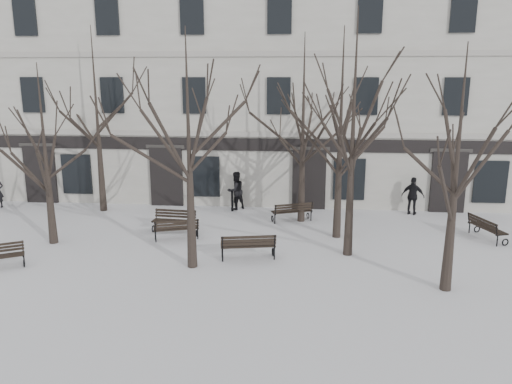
# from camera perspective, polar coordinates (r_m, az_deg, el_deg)

# --- Properties ---
(ground) EXTENTS (100.00, 100.00, 0.00)m
(ground) POSITION_cam_1_polar(r_m,az_deg,el_deg) (17.19, -5.65, -8.52)
(ground) COLOR silver
(ground) RESTS_ON ground
(building) EXTENTS (40.40, 10.20, 11.40)m
(building) POSITION_cam_1_polar(r_m,az_deg,el_deg) (28.80, -0.94, 11.58)
(building) COLOR beige
(building) RESTS_ON ground
(tree_0) EXTENTS (4.76, 4.76, 6.79)m
(tree_0) POSITION_cam_1_polar(r_m,az_deg,el_deg) (20.10, -23.14, 6.17)
(tree_0) COLOR black
(tree_0) RESTS_ON ground
(tree_1) EXTENTS (5.47, 5.47, 7.81)m
(tree_1) POSITION_cam_1_polar(r_m,az_deg,el_deg) (16.13, -7.77, 7.89)
(tree_1) COLOR black
(tree_1) RESTS_ON ground
(tree_2) EXTENTS (5.98, 5.98, 8.55)m
(tree_2) POSITION_cam_1_polar(r_m,az_deg,el_deg) (17.45, 11.14, 9.68)
(tree_2) COLOR black
(tree_2) RESTS_ON ground
(tree_3) EXTENTS (5.07, 5.07, 7.24)m
(tree_3) POSITION_cam_1_polar(r_m,az_deg,el_deg) (15.30, 22.17, 5.40)
(tree_3) COLOR black
(tree_3) RESTS_ON ground
(tree_4) EXTENTS (5.96, 5.96, 8.51)m
(tree_4) POSITION_cam_1_polar(r_m,az_deg,el_deg) (24.29, -17.85, 10.19)
(tree_4) COLOR black
(tree_4) RESTS_ON ground
(tree_5) EXTENTS (5.65, 5.65, 8.08)m
(tree_5) POSITION_cam_1_polar(r_m,az_deg,el_deg) (21.49, 5.44, 9.71)
(tree_5) COLOR black
(tree_5) RESTS_ON ground
(tree_6) EXTENTS (5.69, 5.69, 8.12)m
(tree_6) POSITION_cam_1_polar(r_m,az_deg,el_deg) (19.42, 9.72, 9.29)
(tree_6) COLOR black
(tree_6) RESTS_ON ground
(bench_1) EXTENTS (1.81, 1.15, 0.87)m
(bench_1) POSITION_cam_1_polar(r_m,az_deg,el_deg) (19.89, -9.08, -4.12)
(bench_1) COLOR black
(bench_1) RESTS_ON ground
(bench_2) EXTENTS (2.01, 1.04, 0.97)m
(bench_2) POSITION_cam_1_polar(r_m,az_deg,el_deg) (17.59, -0.90, -6.11)
(bench_2) COLOR black
(bench_2) RESTS_ON ground
(bench_3) EXTENTS (1.82, 0.79, 0.89)m
(bench_3) POSITION_cam_1_polar(r_m,az_deg,el_deg) (20.98, -9.33, -3.18)
(bench_3) COLOR black
(bench_3) RESTS_ON ground
(bench_4) EXTENTS (1.88, 1.25, 0.90)m
(bench_4) POSITION_cam_1_polar(r_m,az_deg,el_deg) (22.10, 4.17, -2.18)
(bench_4) COLOR black
(bench_4) RESTS_ON ground
(bench_5) EXTENTS (1.15, 1.88, 0.90)m
(bench_5) POSITION_cam_1_polar(r_m,az_deg,el_deg) (21.70, 24.80, -3.69)
(bench_5) COLOR black
(bench_5) RESTS_ON ground
(bollard_a) EXTENTS (0.13, 0.13, 1.01)m
(bollard_a) POSITION_cam_1_polar(r_m,az_deg,el_deg) (23.74, -2.73, -0.94)
(bollard_a) COLOR black
(bollard_a) RESTS_ON ground
(bollard_b) EXTENTS (0.13, 0.13, 1.04)m
(bollard_b) POSITION_cam_1_polar(r_m,az_deg,el_deg) (23.76, 5.44, -0.93)
(bollard_b) COLOR black
(bollard_b) RESTS_ON ground
(pedestrian_b) EXTENTS (1.14, 1.11, 1.85)m
(pedestrian_b) POSITION_cam_1_polar(r_m,az_deg,el_deg) (24.23, -2.32, -1.96)
(pedestrian_b) COLOR black
(pedestrian_b) RESTS_ON ground
(pedestrian_c) EXTENTS (1.12, 0.79, 1.76)m
(pedestrian_c) POSITION_cam_1_polar(r_m,az_deg,el_deg) (24.43, 17.36, -2.45)
(pedestrian_c) COLOR black
(pedestrian_c) RESTS_ON ground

